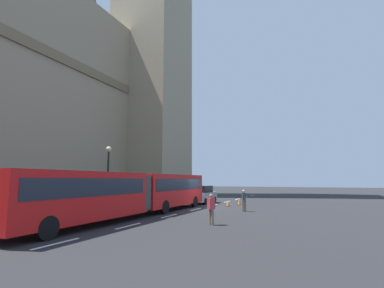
{
  "coord_description": "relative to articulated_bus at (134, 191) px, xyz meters",
  "views": [
    {
      "loc": [
        -23.51,
        -9.39,
        2.47
      ],
      "look_at": [
        3.09,
        2.32,
        6.19
      ],
      "focal_mm": 26.23,
      "sensor_mm": 36.0,
      "label": 1
    }
  ],
  "objects": [
    {
      "name": "traffic_cone_west",
      "position": [
        9.85,
        -3.65,
        -1.46
      ],
      "size": [
        0.36,
        0.36,
        0.58
      ],
      "color": "black",
      "rests_on": "ground_plane"
    },
    {
      "name": "articulated_bus",
      "position": [
        0.0,
        0.0,
        0.0
      ],
      "size": [
        18.75,
        2.54,
        2.9
      ],
      "color": "red",
      "rests_on": "ground_plane"
    },
    {
      "name": "street_lamp",
      "position": [
        2.59,
        4.51,
        1.31
      ],
      "size": [
        0.44,
        0.44,
        5.27
      ],
      "color": "black",
      "rests_on": "ground_plane"
    },
    {
      "name": "sedan_lead",
      "position": [
        11.96,
        -0.25,
        -0.83
      ],
      "size": [
        4.4,
        1.86,
        1.85
      ],
      "color": "gray",
      "rests_on": "ground_plane"
    },
    {
      "name": "pedestrian_near_cones",
      "position": [
        -1.14,
        -5.97,
        -0.83
      ],
      "size": [
        0.47,
        0.4,
        1.69
      ],
      "color": "#726651",
      "rests_on": "ground_plane"
    },
    {
      "name": "ground_plane",
      "position": [
        7.45,
        -1.99,
        -1.75
      ],
      "size": [
        160.0,
        160.0,
        0.0
      ],
      "primitive_type": "plane",
      "color": "#262628"
    },
    {
      "name": "lane_centre_marking",
      "position": [
        10.56,
        -1.99,
        -1.74
      ],
      "size": [
        39.0,
        0.16,
        0.01
      ],
      "color": "silver",
      "rests_on": "ground_plane"
    },
    {
      "name": "traffic_cone_middle",
      "position": [
        11.92,
        -4.22,
        -1.46
      ],
      "size": [
        0.36,
        0.36,
        0.58
      ],
      "color": "black",
      "rests_on": "ground_plane"
    },
    {
      "name": "pedestrian_by_kerb",
      "position": [
        6.17,
        -6.07,
        -0.83
      ],
      "size": [
        0.46,
        0.37,
        1.69
      ],
      "color": "#726651",
      "rests_on": "ground_plane"
    }
  ]
}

